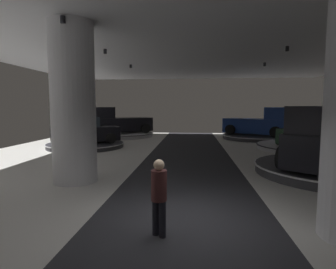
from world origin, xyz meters
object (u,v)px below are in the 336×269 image
at_px(pickup_truck_deep_left, 118,123).
at_px(display_platform_deep_right, 257,137).
at_px(pickup_truck_deep_right, 261,124).
at_px(display_platform_mid_right, 330,170).
at_px(pickup_truck_mid_right, 330,143).
at_px(display_platform_far_right, 307,147).
at_px(display_platform_deep_left, 121,135).
at_px(visitor_walking_near, 159,193).
at_px(display_car_far_left, 85,131).
at_px(column_left, 73,104).
at_px(display_platform_far_left, 86,145).
at_px(display_car_far_right, 308,133).

relative_size(pickup_truck_deep_left, display_platform_deep_right, 0.98).
xyz_separation_m(pickup_truck_deep_right, display_platform_mid_right, (-0.27, -12.20, -1.06)).
bearing_deg(display_platform_mid_right, pickup_truck_mid_right, -127.01).
distance_m(display_platform_far_right, pickup_truck_deep_right, 5.94).
xyz_separation_m(display_platform_deep_left, display_platform_mid_right, (11.73, -12.98, 0.01)).
relative_size(display_platform_mid_right, visitor_walking_near, 3.57).
bearing_deg(display_platform_far_right, display_platform_deep_right, 106.53).
relative_size(display_car_far_left, visitor_walking_near, 2.85).
bearing_deg(pickup_truck_deep_right, display_platform_deep_right, 147.26).
bearing_deg(pickup_truck_deep_right, column_left, -124.91).
height_order(display_platform_far_right, display_platform_far_left, display_platform_far_right).
relative_size(display_platform_deep_left, pickup_truck_mid_right, 1.03).
xyz_separation_m(display_platform_far_right, display_platform_deep_right, (-1.73, 5.83, 0.01)).
distance_m(column_left, display_platform_mid_right, 9.98).
height_order(column_left, pickup_truck_deep_right, column_left).
bearing_deg(pickup_truck_deep_left, display_platform_deep_right, -2.04).
bearing_deg(pickup_truck_deep_right, visitor_walking_near, -109.39).
height_order(display_car_far_right, pickup_truck_deep_right, pickup_truck_deep_right).
height_order(column_left, pickup_truck_mid_right, column_left).
height_order(column_left, display_platform_mid_right, column_left).
distance_m(display_platform_mid_right, pickup_truck_mid_right, 1.14).
bearing_deg(column_left, display_platform_mid_right, 10.63).
bearing_deg(display_platform_far_right, pickup_truck_mid_right, -105.80).
xyz_separation_m(pickup_truck_deep_left, pickup_truck_deep_right, (12.26, -0.60, -0.01)).
height_order(display_platform_far_right, pickup_truck_mid_right, pickup_truck_mid_right).
bearing_deg(display_platform_far_right, display_platform_deep_left, 154.42).
relative_size(display_car_far_right, display_car_far_left, 0.95).
bearing_deg(pickup_truck_deep_left, display_platform_far_left, -93.04).
bearing_deg(visitor_walking_near, display_platform_deep_left, 107.04).
height_order(pickup_truck_deep_right, display_platform_mid_right, pickup_truck_deep_right).
xyz_separation_m(display_platform_far_left, visitor_walking_near, (6.32, -11.91, 0.74)).
distance_m(display_platform_far_right, display_platform_far_left, 14.07).
distance_m(display_platform_far_right, pickup_truck_mid_right, 7.15).
height_order(display_platform_far_left, display_platform_deep_right, display_platform_deep_right).
height_order(column_left, pickup_truck_deep_left, column_left).
distance_m(display_car_far_right, display_platform_deep_left, 14.95).
bearing_deg(display_car_far_right, display_platform_mid_right, -104.95).
distance_m(column_left, pickup_truck_deep_right, 17.11).
height_order(display_car_far_left, pickup_truck_deep_left, pickup_truck_deep_left).
relative_size(display_platform_far_right, pickup_truck_deep_left, 1.08).
relative_size(display_car_far_right, display_platform_deep_right, 0.76).
bearing_deg(pickup_truck_deep_right, pickup_truck_mid_right, -92.13).
height_order(column_left, display_platform_deep_left, column_left).
relative_size(display_platform_far_left, pickup_truck_deep_right, 0.89).
height_order(display_platform_far_left, display_car_far_left, display_car_far_left).
xyz_separation_m(display_car_far_right, display_platform_deep_right, (-1.75, 5.81, -0.89)).
bearing_deg(display_platform_deep_left, display_car_far_right, -25.47).
relative_size(display_platform_deep_right, pickup_truck_deep_right, 1.01).
distance_m(display_platform_deep_right, display_platform_mid_right, 12.37).
height_order(column_left, visitor_walking_near, column_left).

